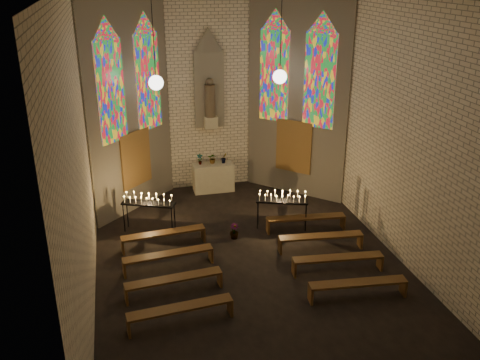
% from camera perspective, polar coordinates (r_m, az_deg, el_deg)
% --- Properties ---
extents(floor, '(12.00, 12.00, 0.00)m').
position_cam_1_polar(floor, '(14.17, 1.37, -9.64)').
color(floor, black).
rests_on(floor, ground).
extents(room, '(8.22, 12.43, 7.00)m').
position_cam_1_polar(room, '(15.77, -1.65, 8.41)').
color(room, '#F4E8CC').
rests_on(room, ground).
extents(altar, '(1.40, 0.60, 1.00)m').
position_cam_1_polar(altar, '(18.71, -2.86, 0.29)').
color(altar, beige).
rests_on(altar, ground).
extents(flower_vase_left, '(0.23, 0.18, 0.39)m').
position_cam_1_polar(flower_vase_left, '(18.44, -4.31, 2.24)').
color(flower_vase_left, '#4C723F').
rests_on(flower_vase_left, altar).
extents(flower_vase_center, '(0.41, 0.39, 0.36)m').
position_cam_1_polar(flower_vase_center, '(18.54, -2.93, 2.33)').
color(flower_vase_center, '#4C723F').
rests_on(flower_vase_center, altar).
extents(flower_vase_right, '(0.25, 0.22, 0.37)m').
position_cam_1_polar(flower_vase_right, '(18.55, -1.72, 2.37)').
color(flower_vase_right, '#4C723F').
rests_on(flower_vase_right, altar).
extents(aisle_flower_pot, '(0.30, 0.30, 0.46)m').
position_cam_1_polar(aisle_flower_pot, '(15.60, -0.62, -5.48)').
color(aisle_flower_pot, '#4C723F').
rests_on(aisle_flower_pot, ground).
extents(votive_stand_left, '(1.59, 0.96, 1.16)m').
position_cam_1_polar(votive_stand_left, '(15.90, -9.77, -2.21)').
color(votive_stand_left, black).
rests_on(votive_stand_left, ground).
extents(votive_stand_right, '(1.57, 0.85, 1.13)m').
position_cam_1_polar(votive_stand_right, '(15.93, 4.53, -1.97)').
color(votive_stand_right, black).
rests_on(votive_stand_right, ground).
extents(pew_left_0, '(2.38, 0.56, 0.45)m').
position_cam_1_polar(pew_left_0, '(15.26, -8.16, -5.81)').
color(pew_left_0, brown).
rests_on(pew_left_0, ground).
extents(pew_right_0, '(2.38, 0.56, 0.45)m').
position_cam_1_polar(pew_right_0, '(16.10, 7.05, -4.17)').
color(pew_right_0, brown).
rests_on(pew_right_0, ground).
extents(pew_left_1, '(2.38, 0.56, 0.45)m').
position_cam_1_polar(pew_left_1, '(14.21, -7.66, -8.03)').
color(pew_left_1, brown).
rests_on(pew_left_1, ground).
extents(pew_right_1, '(2.38, 0.56, 0.45)m').
position_cam_1_polar(pew_right_1, '(15.11, 8.61, -6.12)').
color(pew_right_1, brown).
rests_on(pew_right_1, ground).
extents(pew_left_2, '(2.38, 0.56, 0.45)m').
position_cam_1_polar(pew_left_2, '(13.19, -7.07, -10.60)').
color(pew_left_2, brown).
rests_on(pew_left_2, ground).
extents(pew_right_2, '(2.38, 0.56, 0.45)m').
position_cam_1_polar(pew_right_2, '(14.16, 10.40, -8.34)').
color(pew_right_2, brown).
rests_on(pew_right_2, ground).
extents(pew_left_3, '(2.38, 0.56, 0.45)m').
position_cam_1_polar(pew_left_3, '(12.20, -6.38, -13.60)').
color(pew_left_3, brown).
rests_on(pew_left_3, ground).
extents(pew_right_3, '(2.38, 0.56, 0.45)m').
position_cam_1_polar(pew_right_3, '(13.24, 12.47, -10.86)').
color(pew_right_3, brown).
rests_on(pew_right_3, ground).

